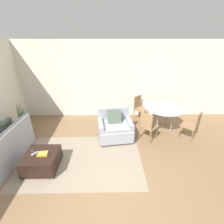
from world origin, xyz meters
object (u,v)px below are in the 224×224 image
(book_stack, at_px, (43,154))
(tv_remote_secondary, at_px, (35,153))
(dining_chair_near_left, at_px, (148,125))
(dining_chair_far_left, at_px, (139,106))
(potted_plant, at_px, (24,126))
(dining_table, at_px, (164,110))
(ottoman, at_px, (42,160))
(dining_chair_near_right, at_px, (193,124))
(tv_remote_primary, at_px, (33,152))
(armchair, at_px, (115,128))

(book_stack, xyz_separation_m, tv_remote_secondary, (-0.20, 0.04, -0.02))
(dining_chair_near_left, height_order, dining_chair_far_left, same)
(tv_remote_secondary, relative_size, dining_chair_far_left, 0.16)
(dining_chair_near_left, relative_size, dining_chair_far_left, 1.00)
(book_stack, xyz_separation_m, potted_plant, (-1.24, 1.54, -0.18))
(tv_remote_secondary, bearing_deg, dining_chair_far_left, 40.23)
(book_stack, relative_size, dining_chair_far_left, 0.25)
(dining_table, bearing_deg, ottoman, -152.55)
(potted_plant, xyz_separation_m, dining_chair_near_left, (3.82, -0.45, 0.27))
(tv_remote_secondary, bearing_deg, dining_chair_near_right, 14.22)
(ottoman, relative_size, tv_remote_primary, 4.71)
(ottoman, relative_size, book_stack, 3.17)
(dining_chair_near_left, bearing_deg, ottoman, -158.19)
(dining_chair_near_left, relative_size, dining_chair_near_right, 1.00)
(book_stack, height_order, dining_chair_far_left, dining_chair_far_left)
(ottoman, xyz_separation_m, tv_remote_secondary, (-0.13, 0.02, 0.19))
(potted_plant, relative_size, dining_chair_near_right, 1.20)
(tv_remote_secondary, relative_size, dining_chair_near_right, 0.16)
(tv_remote_primary, xyz_separation_m, dining_chair_near_right, (4.18, 0.98, 0.11))
(book_stack, relative_size, tv_remote_primary, 1.48)
(book_stack, bearing_deg, potted_plant, 128.86)
(tv_remote_secondary, bearing_deg, tv_remote_primary, 139.50)
(ottoman, relative_size, tv_remote_secondary, 5.05)
(ottoman, bearing_deg, tv_remote_secondary, 170.89)
(tv_remote_secondary, relative_size, potted_plant, 0.13)
(book_stack, height_order, dining_table, dining_table)
(potted_plant, bearing_deg, tv_remote_primary, -56.14)
(potted_plant, relative_size, dining_table, 0.88)
(dining_chair_near_right, distance_m, dining_chair_far_left, 1.86)
(ottoman, height_order, potted_plant, potted_plant)
(dining_chair_near_right, relative_size, dining_chair_far_left, 1.00)
(dining_chair_far_left, bearing_deg, tv_remote_secondary, -139.77)
(tv_remote_primary, distance_m, dining_chair_far_left, 3.67)
(tv_remote_secondary, xyz_separation_m, dining_chair_far_left, (2.79, 2.36, 0.11))
(dining_table, xyz_separation_m, dining_chair_near_right, (0.66, -0.66, -0.16))
(dining_table, height_order, dining_chair_near_left, dining_chair_near_left)
(dining_chair_near_right, bearing_deg, ottoman, -165.03)
(potted_plant, xyz_separation_m, dining_chair_far_left, (3.82, 0.86, 0.27))
(dining_chair_near_right, bearing_deg, dining_chair_near_left, 180.00)
(armchair, bearing_deg, book_stack, -143.70)
(tv_remote_secondary, height_order, dining_chair_far_left, dining_chair_far_left)
(book_stack, height_order, dining_chair_near_left, dining_chair_near_left)
(potted_plant, relative_size, dining_chair_far_left, 1.20)
(dining_chair_near_right, bearing_deg, book_stack, -164.47)
(tv_remote_primary, relative_size, dining_table, 0.13)
(dining_chair_far_left, bearing_deg, book_stack, -137.08)
(tv_remote_secondary, height_order, dining_table, dining_table)
(book_stack, bearing_deg, dining_table, 28.26)
(dining_chair_near_left, bearing_deg, dining_chair_near_right, 0.00)
(tv_remote_secondary, bearing_deg, armchair, 32.20)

